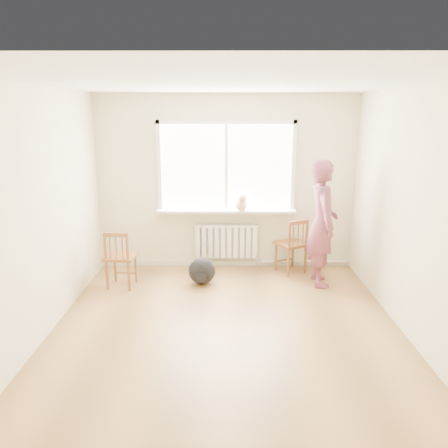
{
  "coord_description": "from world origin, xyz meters",
  "views": [
    {
      "loc": [
        -0.01,
        -4.48,
        2.41
      ],
      "look_at": [
        -0.03,
        1.2,
        0.96
      ],
      "focal_mm": 35.0,
      "sensor_mm": 36.0,
      "label": 1
    }
  ],
  "objects_px": {
    "chair_right": "(293,246)",
    "person": "(322,223)",
    "chair_left": "(120,259)",
    "backpack": "(202,271)",
    "cat": "(241,203)"
  },
  "relations": [
    {
      "from": "chair_right",
      "to": "person",
      "type": "height_order",
      "value": "person"
    },
    {
      "from": "person",
      "to": "cat",
      "type": "height_order",
      "value": "person"
    },
    {
      "from": "chair_left",
      "to": "backpack",
      "type": "xyz_separation_m",
      "value": [
        1.14,
        0.13,
        -0.23
      ]
    },
    {
      "from": "chair_left",
      "to": "person",
      "type": "relative_size",
      "value": 0.47
    },
    {
      "from": "chair_right",
      "to": "person",
      "type": "distance_m",
      "value": 0.71
    },
    {
      "from": "backpack",
      "to": "chair_right",
      "type": "bearing_deg",
      "value": 18.46
    },
    {
      "from": "chair_right",
      "to": "backpack",
      "type": "relative_size",
      "value": 2.24
    },
    {
      "from": "chair_left",
      "to": "cat",
      "type": "distance_m",
      "value": 1.99
    },
    {
      "from": "chair_left",
      "to": "chair_right",
      "type": "height_order",
      "value": "chair_right"
    },
    {
      "from": "chair_right",
      "to": "cat",
      "type": "relative_size",
      "value": 1.91
    },
    {
      "from": "chair_left",
      "to": "backpack",
      "type": "height_order",
      "value": "chair_left"
    },
    {
      "from": "person",
      "to": "chair_left",
      "type": "bearing_deg",
      "value": 91.9
    },
    {
      "from": "person",
      "to": "cat",
      "type": "distance_m",
      "value": 1.27
    },
    {
      "from": "chair_right",
      "to": "person",
      "type": "xyz_separation_m",
      "value": [
        0.33,
        -0.42,
        0.46
      ]
    },
    {
      "from": "person",
      "to": "cat",
      "type": "relative_size",
      "value": 3.99
    }
  ]
}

